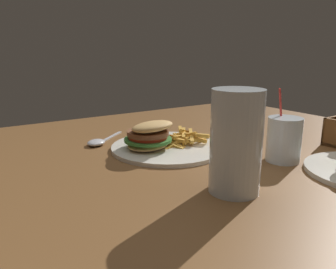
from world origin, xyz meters
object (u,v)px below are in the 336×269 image
object	(u,v)px
beer_glass	(236,146)
spoon	(98,142)
meal_plate_near	(161,141)
juice_glass	(284,142)

from	to	relation	value
beer_glass	spoon	xyz separation A→B (m)	(0.10, -0.43, -0.08)
meal_plate_near	juice_glass	distance (m)	0.30
meal_plate_near	juice_glass	size ratio (longest dim) A/B	1.76
juice_glass	beer_glass	bearing A→B (deg)	15.87
beer_glass	spoon	bearing A→B (deg)	-77.11
spoon	juice_glass	bearing A→B (deg)	91.18
meal_plate_near	spoon	size ratio (longest dim) A/B	1.91
juice_glass	spoon	size ratio (longest dim) A/B	1.08
juice_glass	meal_plate_near	bearing A→B (deg)	-49.30
meal_plate_near	beer_glass	bearing A→B (deg)	85.76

